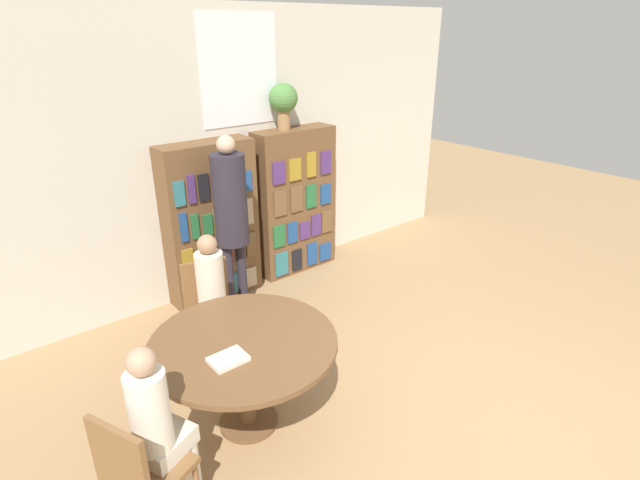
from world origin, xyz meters
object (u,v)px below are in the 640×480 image
object	(u,v)px
flower_vase	(283,101)
chair_near_camera	(139,471)
chair_left_side	(210,305)
librarian_standing	(231,209)
reading_table	(244,353)
seated_reader_left	(213,297)
bookshelf_left	(211,223)
seated_reader_right	(159,424)
bookshelf_right	(295,202)

from	to	relation	value
flower_vase	chair_near_camera	distance (m)	3.86
chair_near_camera	chair_left_side	xyz separation A→B (m)	(1.16, 1.36, 0.00)
chair_near_camera	chair_left_side	size ratio (longest dim) A/B	1.00
flower_vase	librarian_standing	xyz separation A→B (m)	(-1.01, -0.51, -0.87)
reading_table	seated_reader_left	world-z (taller)	seated_reader_left
flower_vase	chair_near_camera	world-z (taller)	flower_vase
bookshelf_left	seated_reader_left	world-z (taller)	bookshelf_left
flower_vase	seated_reader_right	xyz separation A→B (m)	(-2.51, -2.23, -1.36)
bookshelf_right	chair_left_side	bearing A→B (deg)	-150.48
chair_near_camera	seated_reader_right	xyz separation A→B (m)	(0.17, 0.07, 0.18)
bookshelf_left	reading_table	world-z (taller)	bookshelf_left
librarian_standing	reading_table	bearing A→B (deg)	-117.89
bookshelf_left	bookshelf_right	world-z (taller)	same
bookshelf_left	flower_vase	distance (m)	1.53
reading_table	bookshelf_left	bearing A→B (deg)	67.82
reading_table	seated_reader_left	xyz separation A→B (m)	(0.19, 0.80, 0.04)
bookshelf_left	bookshelf_right	bearing A→B (deg)	-0.01
bookshelf_left	seated_reader_right	distance (m)	2.71
chair_left_side	librarian_standing	distance (m)	0.95
bookshelf_right	seated_reader_right	size ratio (longest dim) A/B	1.41
chair_left_side	reading_table	bearing A→B (deg)	90.00
bookshelf_right	librarian_standing	world-z (taller)	librarian_standing
seated_reader_right	reading_table	bearing A→B (deg)	90.00
bookshelf_right	chair_near_camera	size ratio (longest dim) A/B	1.93
bookshelf_left	chair_near_camera	bearing A→B (deg)	-126.57
bookshelf_left	librarian_standing	size ratio (longest dim) A/B	0.92
chair_near_camera	librarian_standing	bearing A→B (deg)	114.38
bookshelf_left	bookshelf_right	xyz separation A→B (m)	(1.10, -0.00, -0.00)
bookshelf_right	reading_table	size ratio (longest dim) A/B	1.29
bookshelf_left	chair_near_camera	xyz separation A→B (m)	(-1.71, -2.30, -0.36)
seated_reader_left	librarian_standing	size ratio (longest dim) A/B	0.65
bookshelf_right	chair_left_side	world-z (taller)	bookshelf_right
chair_near_camera	librarian_standing	xyz separation A→B (m)	(1.67, 1.80, 0.67)
bookshelf_right	chair_left_side	size ratio (longest dim) A/B	1.93
bookshelf_right	flower_vase	distance (m)	1.18
bookshelf_right	librarian_standing	distance (m)	1.28
seated_reader_left	seated_reader_right	bearing A→B (deg)	63.04
flower_vase	seated_reader_left	xyz separation A→B (m)	(-1.57, -1.12, -1.36)
bookshelf_left	chair_left_side	bearing A→B (deg)	-120.38
flower_vase	seated_reader_left	distance (m)	2.36
reading_table	bookshelf_right	bearing A→B (deg)	45.43
bookshelf_right	librarian_standing	xyz separation A→B (m)	(-1.14, -0.50, 0.31)
bookshelf_left	bookshelf_right	size ratio (longest dim) A/B	1.00
seated_reader_left	seated_reader_right	size ratio (longest dim) A/B	1.00
seated_reader_left	seated_reader_right	world-z (taller)	same
flower_vase	librarian_standing	size ratio (longest dim) A/B	0.27
flower_vase	reading_table	size ratio (longest dim) A/B	0.38
chair_near_camera	seated_reader_left	size ratio (longest dim) A/B	0.73
chair_left_side	seated_reader_right	size ratio (longest dim) A/B	0.73
seated_reader_left	seated_reader_right	xyz separation A→B (m)	(-0.94, -1.11, -0.00)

